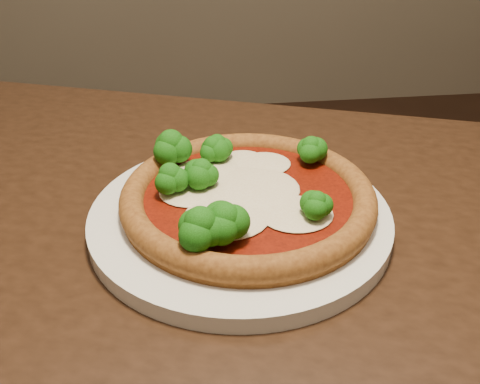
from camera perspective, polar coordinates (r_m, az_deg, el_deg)
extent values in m
cube|color=black|center=(0.53, 2.51, -9.64)|extent=(1.43, 1.17, 0.04)
cylinder|color=black|center=(1.21, -22.13, -7.77)|extent=(0.06, 0.06, 0.71)
cylinder|color=silver|center=(0.57, 0.00, -2.67)|extent=(0.32, 0.32, 0.02)
cylinder|color=brown|center=(0.56, 0.86, -0.96)|extent=(0.26, 0.26, 0.01)
torus|color=brown|center=(0.56, 0.86, -0.36)|extent=(0.27, 0.27, 0.03)
cylinder|color=#691105|center=(0.56, 0.86, -0.31)|extent=(0.22, 0.22, 0.00)
ellipsoid|color=beige|center=(0.62, 0.27, 3.55)|extent=(0.05, 0.04, 0.00)
ellipsoid|color=beige|center=(0.61, 2.55, 3.06)|extent=(0.06, 0.06, 0.00)
ellipsoid|color=beige|center=(0.52, -1.47, -2.71)|extent=(0.09, 0.08, 0.01)
ellipsoid|color=beige|center=(0.59, -3.43, 1.98)|extent=(0.08, 0.07, 0.01)
ellipsoid|color=beige|center=(0.57, 1.06, 0.32)|extent=(0.11, 0.10, 0.01)
ellipsoid|color=beige|center=(0.56, -5.09, 0.08)|extent=(0.07, 0.06, 0.01)
ellipsoid|color=beige|center=(0.53, 6.01, -2.30)|extent=(0.07, 0.07, 0.01)
ellipsoid|color=#1D7713|center=(0.47, -4.24, -3.55)|extent=(0.05, 0.05, 0.04)
ellipsoid|color=#1D7713|center=(0.55, -7.47, 1.70)|extent=(0.04, 0.04, 0.03)
ellipsoid|color=#1D7713|center=(0.56, -4.12, 2.23)|extent=(0.04, 0.04, 0.03)
ellipsoid|color=#1D7713|center=(0.61, -2.45, 5.01)|extent=(0.04, 0.04, 0.03)
ellipsoid|color=#1D7713|center=(0.61, -2.92, 4.79)|extent=(0.04, 0.04, 0.03)
ellipsoid|color=#1D7713|center=(0.61, 7.57, 4.74)|extent=(0.04, 0.04, 0.03)
ellipsoid|color=#1D7713|center=(0.52, 8.17, -1.14)|extent=(0.03, 0.03, 0.03)
ellipsoid|color=#1D7713|center=(0.48, -1.64, -2.96)|extent=(0.05, 0.05, 0.04)
ellipsoid|color=#1D7713|center=(0.61, -7.36, 5.05)|extent=(0.05, 0.05, 0.04)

